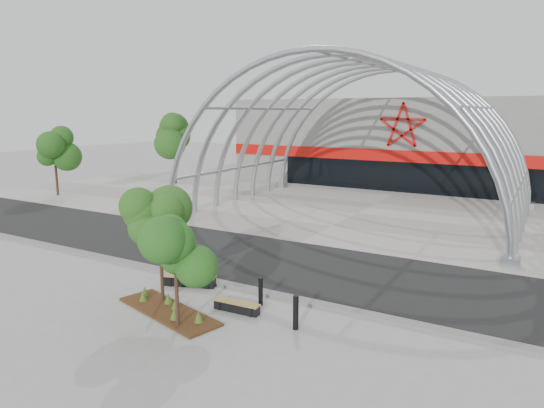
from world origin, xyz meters
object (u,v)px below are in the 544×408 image
Objects in this scene: bench_1 at (237,307)px; bench_0 at (190,281)px; street_tree_0 at (160,226)px; street_tree_1 at (175,252)px; bollard_2 at (199,260)px.

bench_0 is at bearing 159.14° from bench_1.
street_tree_0 reaches higher than bench_1.
bench_1 is (2.84, 0.63, -2.67)m from street_tree_0.
street_tree_0 is 2.36m from street_tree_1.
street_tree_1 reaches higher than bench_0.
bollard_2 is at bearing 121.76° from street_tree_1.
bench_0 is 3.26m from bench_1.
bench_1 is at bearing -20.86° from bench_0.
street_tree_1 reaches higher than bench_1.
bollard_2 is (-0.88, 1.67, 0.26)m from bench_0.
street_tree_0 is 1.12× the size of street_tree_1.
street_tree_0 is 3.95m from bench_1.
street_tree_1 is at bearing -56.26° from bench_0.
bench_1 is (3.05, -1.16, -0.04)m from bench_0.
bench_0 is at bearing -62.22° from bollard_2.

